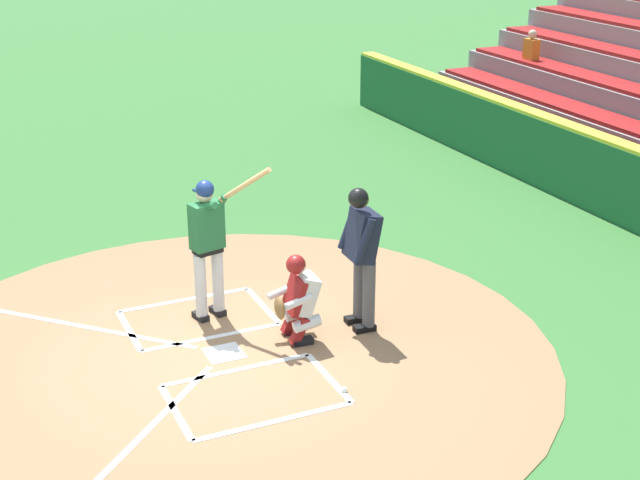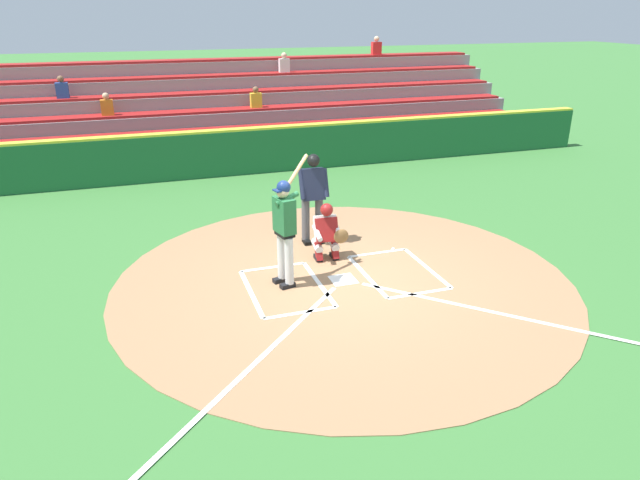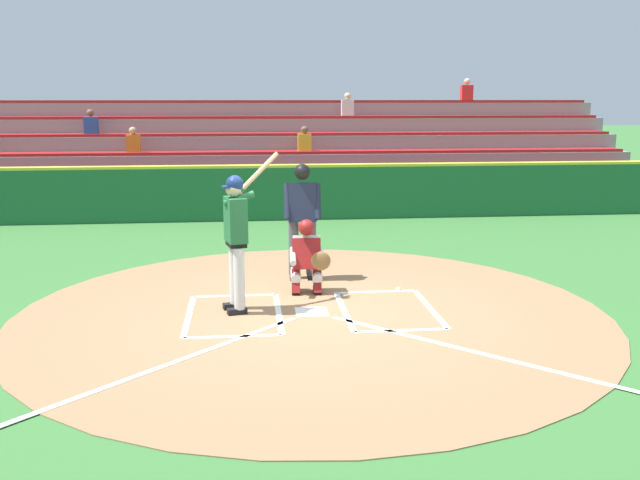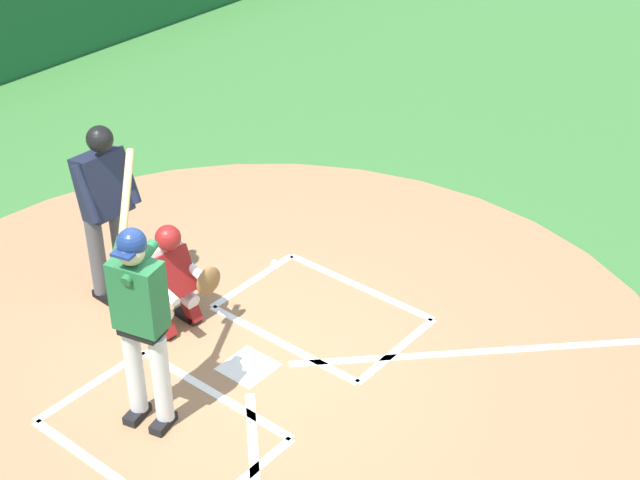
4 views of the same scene
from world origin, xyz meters
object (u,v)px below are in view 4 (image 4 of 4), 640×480
at_px(catcher, 172,275).
at_px(baseball, 274,263).
at_px(plate_umpire, 105,201).
at_px(batter, 140,313).

height_order(catcher, baseball, catcher).
bearing_deg(plate_umpire, batter, 58.17).
xyz_separation_m(plate_umpire, baseball, (-1.38, 0.89, -1.04)).
relative_size(batter, catcher, 1.88).
height_order(batter, catcher, batter).
relative_size(plate_umpire, baseball, 25.20).
bearing_deg(plate_umpire, catcher, 90.04).
distance_m(plate_umpire, baseball, 1.94).
bearing_deg(baseball, batter, 17.43).
relative_size(batter, baseball, 28.76).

